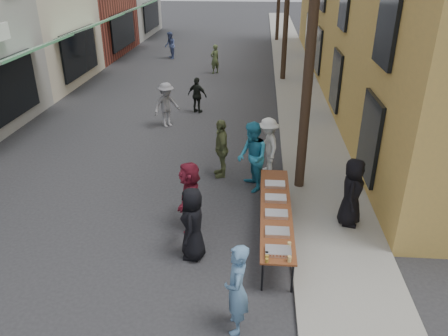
% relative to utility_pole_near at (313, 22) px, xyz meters
% --- Properties ---
extents(ground, '(120.00, 120.00, 0.00)m').
position_rel_utility_pole_near_xyz_m(ground, '(-4.30, -3.00, -4.50)').
color(ground, '#28282B').
rests_on(ground, ground).
extents(sidewalk, '(2.20, 60.00, 0.10)m').
position_rel_utility_pole_near_xyz_m(sidewalk, '(0.70, 12.00, -4.45)').
color(sidewalk, gray).
rests_on(sidewalk, ground).
extents(utility_pole_near, '(0.26, 0.26, 9.00)m').
position_rel_utility_pole_near_xyz_m(utility_pole_near, '(0.00, 0.00, 0.00)').
color(utility_pole_near, '#2D2116').
rests_on(utility_pole_near, ground).
extents(serving_table, '(0.70, 4.00, 0.75)m').
position_rel_utility_pole_near_xyz_m(serving_table, '(-0.74, -2.43, -3.79)').
color(serving_table, '#5F2816').
rests_on(serving_table, ground).
extents(catering_tray_sausage, '(0.50, 0.33, 0.08)m').
position_rel_utility_pole_near_xyz_m(catering_tray_sausage, '(-0.74, -4.08, -3.71)').
color(catering_tray_sausage, maroon).
rests_on(catering_tray_sausage, serving_table).
extents(catering_tray_foil_b, '(0.50, 0.33, 0.08)m').
position_rel_utility_pole_near_xyz_m(catering_tray_foil_b, '(-0.74, -3.43, -3.71)').
color(catering_tray_foil_b, '#B2B2B7').
rests_on(catering_tray_foil_b, serving_table).
extents(catering_tray_buns, '(0.50, 0.33, 0.08)m').
position_rel_utility_pole_near_xyz_m(catering_tray_buns, '(-0.74, -2.73, -3.71)').
color(catering_tray_buns, tan).
rests_on(catering_tray_buns, serving_table).
extents(catering_tray_foil_d, '(0.50, 0.33, 0.08)m').
position_rel_utility_pole_near_xyz_m(catering_tray_foil_d, '(-0.74, -2.03, -3.71)').
color(catering_tray_foil_d, '#B2B2B7').
rests_on(catering_tray_foil_d, serving_table).
extents(catering_tray_buns_end, '(0.50, 0.33, 0.08)m').
position_rel_utility_pole_near_xyz_m(catering_tray_buns_end, '(-0.74, -1.33, -3.71)').
color(catering_tray_buns_end, tan).
rests_on(catering_tray_buns_end, serving_table).
extents(condiment_jar_a, '(0.07, 0.07, 0.08)m').
position_rel_utility_pole_near_xyz_m(condiment_jar_a, '(-0.96, -4.38, -3.71)').
color(condiment_jar_a, '#A57F26').
rests_on(condiment_jar_a, serving_table).
extents(condiment_jar_b, '(0.07, 0.07, 0.08)m').
position_rel_utility_pole_near_xyz_m(condiment_jar_b, '(-0.96, -4.28, -3.71)').
color(condiment_jar_b, '#A57F26').
rests_on(condiment_jar_b, serving_table).
extents(condiment_jar_c, '(0.07, 0.07, 0.08)m').
position_rel_utility_pole_near_xyz_m(condiment_jar_c, '(-0.96, -4.18, -3.71)').
color(condiment_jar_c, '#A57F26').
rests_on(condiment_jar_c, serving_table).
extents(cup_stack, '(0.08, 0.08, 0.12)m').
position_rel_utility_pole_near_xyz_m(cup_stack, '(-0.54, -4.33, -3.69)').
color(cup_stack, tan).
rests_on(cup_stack, serving_table).
extents(guest_front_a, '(0.55, 0.83, 1.66)m').
position_rel_utility_pole_near_xyz_m(guest_front_a, '(-2.52, -3.32, -3.67)').
color(guest_front_a, black).
rests_on(guest_front_a, ground).
extents(guest_front_b, '(0.44, 0.65, 1.73)m').
position_rel_utility_pole_near_xyz_m(guest_front_b, '(-1.48, -5.31, -3.64)').
color(guest_front_b, '#557DA5').
rests_on(guest_front_b, ground).
extents(guest_front_c, '(1.00, 1.14, 1.96)m').
position_rel_utility_pole_near_xyz_m(guest_front_c, '(-1.34, -0.14, -3.52)').
color(guest_front_c, teal).
rests_on(guest_front_c, ground).
extents(guest_front_d, '(0.92, 1.24, 1.71)m').
position_rel_utility_pole_near_xyz_m(guest_front_d, '(-0.90, 1.00, -3.65)').
color(guest_front_d, silver).
rests_on(guest_front_d, ground).
extents(guest_front_e, '(0.64, 1.10, 1.76)m').
position_rel_utility_pole_near_xyz_m(guest_front_e, '(-2.26, 0.63, -3.62)').
color(guest_front_e, '#596238').
rests_on(guest_front_e, ground).
extents(guest_queue_back, '(0.71, 1.65, 1.73)m').
position_rel_utility_pole_near_xyz_m(guest_queue_back, '(-2.74, -2.21, -3.64)').
color(guest_queue_back, maroon).
rests_on(guest_queue_back, ground).
extents(server, '(0.75, 0.95, 1.69)m').
position_rel_utility_pole_near_xyz_m(server, '(1.04, -1.86, -3.55)').
color(server, black).
rests_on(server, sidewalk).
extents(passerby_left, '(1.23, 1.23, 1.71)m').
position_rel_utility_pole_near_xyz_m(passerby_left, '(-4.69, 4.65, -3.65)').
color(passerby_left, slate).
rests_on(passerby_left, ground).
extents(passerby_mid, '(0.94, 0.66, 1.48)m').
position_rel_utility_pole_near_xyz_m(passerby_mid, '(-3.76, 6.39, -3.76)').
color(passerby_mid, black).
rests_on(passerby_mid, ground).
extents(passerby_right, '(0.68, 0.68, 1.59)m').
position_rel_utility_pole_near_xyz_m(passerby_right, '(-3.73, 13.27, -3.71)').
color(passerby_right, '#4B5A34').
rests_on(passerby_right, ground).
extents(passerby_far, '(0.88, 0.98, 1.67)m').
position_rel_utility_pole_near_xyz_m(passerby_far, '(-6.96, 16.92, -3.67)').
color(passerby_far, '#4B5C92').
rests_on(passerby_far, ground).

